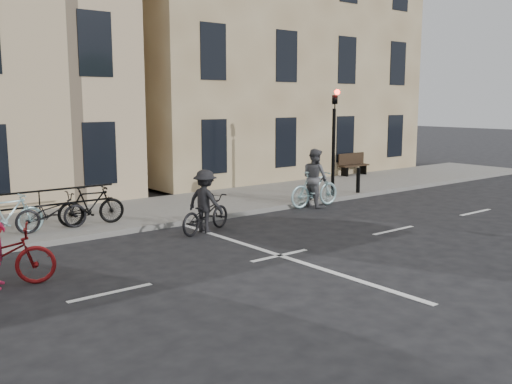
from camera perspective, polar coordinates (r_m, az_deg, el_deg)
ground at (r=12.75m, az=2.39°, el=-6.38°), size 120.00×120.00×0.00m
sidewalk at (r=16.14m, az=-23.18°, el=-3.54°), size 46.00×4.00×0.15m
building_east at (r=28.19m, az=-1.15°, el=14.67°), size 14.00×10.00×12.00m
traffic_light at (r=19.74m, az=7.81°, el=6.25°), size 0.18×0.30×3.90m
bollard_east at (r=19.01m, az=5.39°, el=0.57°), size 0.14×0.14×0.90m
bollard_west at (r=20.73m, az=10.17°, el=1.17°), size 0.14×0.14×0.90m
bench at (r=25.69m, az=9.65°, el=2.85°), size 1.60×0.41×0.97m
cyclist_grey at (r=18.52m, az=5.90°, el=0.86°), size 1.99×0.96×1.90m
cyclist_dark at (r=14.92m, az=-5.09°, el=-1.57°), size 1.96×1.20×1.65m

